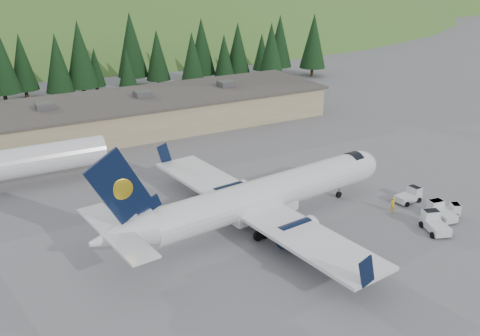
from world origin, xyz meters
The scene contains 10 objects.
ground centered at (0.00, 0.00, 0.00)m, with size 600.00×600.00×0.00m, color slate.
airliner centered at (-1.01, -0.12, 3.08)m, with size 34.86×32.79×11.56m.
baggage_tug_a centered at (16.75, -3.48, 0.73)m, with size 3.16×2.04×1.63m.
baggage_tug_b centered at (17.76, -8.17, 0.62)m, with size 2.89×2.42×1.38m.
baggage_tug_c centered at (16.45, -8.08, 0.77)m, with size 2.32×3.42×1.72m.
terminal_building centered at (-5.01, 38.00, 2.62)m, with size 71.00×17.00×6.10m.
baggage_tug_d centered at (13.75, -9.74, 0.82)m, with size 2.95×3.82×1.84m.
ramp_worker centered at (13.06, -4.59, 0.89)m, with size 0.65×0.43×1.78m, color gold.
tree_line centered at (-4.03, 61.89, 7.57)m, with size 112.20×19.77×14.34m.
hills centered at (53.34, 207.38, -82.80)m, with size 614.00×330.00×300.00m.
Camera 1 is at (-26.79, -42.35, 25.83)m, focal length 40.00 mm.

